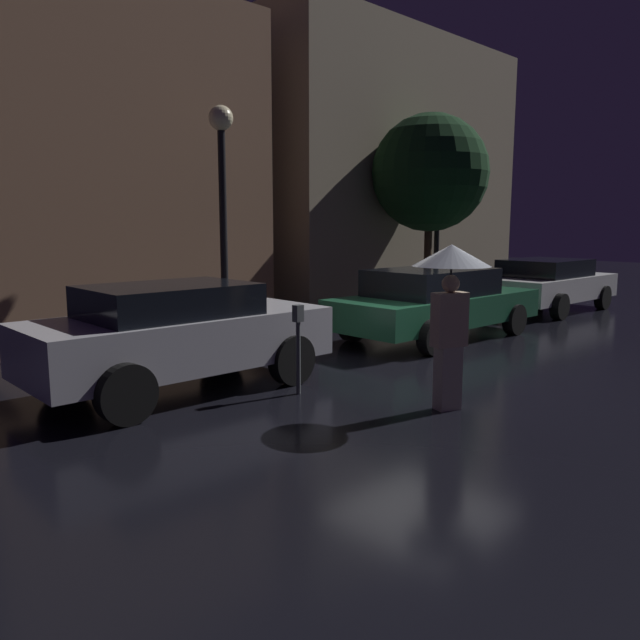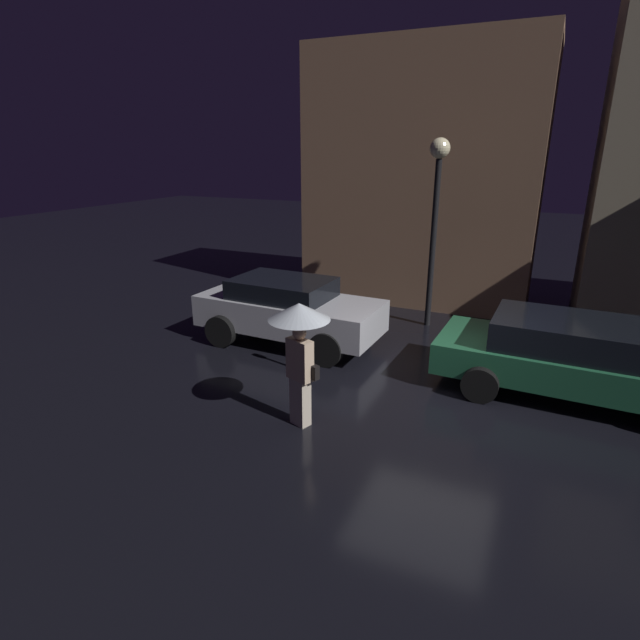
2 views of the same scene
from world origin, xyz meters
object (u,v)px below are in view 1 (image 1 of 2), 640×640
parked_car_silver (178,333)px  street_lamp_far (438,183)px  parking_meter (298,339)px  parked_car_white (547,283)px  pedestrian_with_umbrella (451,284)px  street_lamp_near (222,174)px  parked_car_green (435,302)px

parked_car_silver → street_lamp_far: bearing=17.1°
parking_meter → street_lamp_far: bearing=24.1°
parked_car_silver → parked_car_white: size_ratio=0.98×
parked_car_silver → parked_car_white: bearing=2.4°
pedestrian_with_umbrella → street_lamp_near: size_ratio=0.46×
parked_car_silver → parking_meter: size_ratio=3.44×
street_lamp_far → pedestrian_with_umbrella: bearing=-144.2°
parked_car_white → parking_meter: size_ratio=3.52×
street_lamp_far → parked_car_white: bearing=-63.0°
parked_car_white → pedestrian_with_umbrella: pedestrian_with_umbrella is taller
street_lamp_near → street_lamp_far: (7.07, 0.14, 0.16)m
parked_car_white → pedestrian_with_umbrella: bearing=-159.3°
parked_car_green → parked_car_white: 5.28m
parked_car_silver → parked_car_white: (10.92, 0.05, -0.07)m
parked_car_green → parked_car_white: parked_car_green is taller
parked_car_white → street_lamp_near: 9.03m
parked_car_green → street_lamp_far: bearing=36.7°
parked_car_green → street_lamp_far: street_lamp_far is taller
parked_car_green → street_lamp_near: 4.71m
pedestrian_with_umbrella → parking_meter: (-0.82, 1.77, -0.78)m
parking_meter → parked_car_green: bearing=13.2°
parking_meter → street_lamp_near: 4.68m
parked_car_white → pedestrian_with_umbrella: size_ratio=2.10×
parked_car_green → pedestrian_with_umbrella: pedestrian_with_umbrella is taller
pedestrian_with_umbrella → parking_meter: bearing=135.1°
parked_car_green → street_lamp_near: (-3.09, 2.62, 2.41)m
parking_meter → parked_car_white: bearing=7.6°
parked_car_silver → parked_car_green: 5.65m
parked_car_green → pedestrian_with_umbrella: bearing=-141.2°
pedestrian_with_umbrella → parking_meter: size_ratio=1.68×
parked_car_green → street_lamp_near: bearing=141.6°
parked_car_silver → parking_meter: bearing=-49.4°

